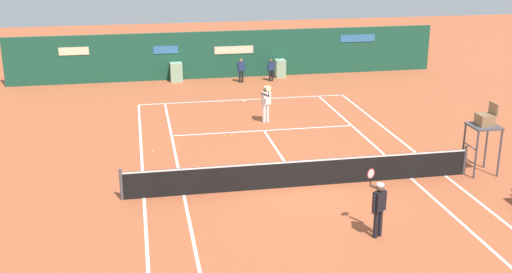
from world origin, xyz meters
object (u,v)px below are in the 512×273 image
at_px(player_near_side, 379,205).
at_px(ball_kid_centre_post, 241,69).
at_px(ball_kid_left_post, 271,69).
at_px(umpire_chair, 484,126).
at_px(tennis_ball_near_service_line, 152,152).
at_px(tennis_ball_mid_court, 225,136).
at_px(player_on_baseline, 266,101).
at_px(tennis_ball_by_sideline, 232,136).

height_order(player_near_side, ball_kid_centre_post, player_near_side).
bearing_deg(ball_kid_left_post, umpire_chair, 112.50).
relative_size(ball_kid_centre_post, tennis_ball_near_service_line, 20.07).
bearing_deg(umpire_chair, tennis_ball_mid_court, 55.10).
relative_size(player_on_baseline, ball_kid_centre_post, 1.38).
xyz_separation_m(ball_kid_centre_post, tennis_ball_by_sideline, (-2.04, -9.69, -0.75)).
height_order(ball_kid_left_post, tennis_ball_by_sideline, ball_kid_left_post).
xyz_separation_m(player_on_baseline, tennis_ball_mid_court, (-2.14, -1.71, -0.97)).
distance_m(umpire_chair, player_near_side, 6.81).
bearing_deg(ball_kid_left_post, tennis_ball_by_sideline, 75.44).
bearing_deg(tennis_ball_near_service_line, player_near_side, -54.09).
bearing_deg(player_on_baseline, umpire_chair, 108.12).
xyz_separation_m(player_on_baseline, ball_kid_centre_post, (0.18, 7.90, -0.22)).
xyz_separation_m(umpire_chair, tennis_ball_near_service_line, (-11.51, 4.36, -1.74)).
distance_m(player_near_side, ball_kid_centre_post, 19.52).
height_order(player_on_baseline, ball_kid_centre_post, player_on_baseline).
bearing_deg(tennis_ball_mid_court, player_near_side, -73.21).
xyz_separation_m(ball_kid_centre_post, tennis_ball_mid_court, (-2.32, -9.60, -0.75)).
bearing_deg(tennis_ball_mid_court, player_on_baseline, 38.53).
distance_m(ball_kid_left_post, tennis_ball_near_service_line, 13.24).
relative_size(ball_kid_left_post, tennis_ball_by_sideline, 18.78).
relative_size(umpire_chair, player_near_side, 1.39).
distance_m(player_near_side, tennis_ball_near_service_line, 10.39).
xyz_separation_m(player_on_baseline, tennis_ball_by_sideline, (-1.86, -1.79, -0.97)).
bearing_deg(ball_kid_centre_post, player_on_baseline, 87.84).
height_order(tennis_ball_near_service_line, tennis_ball_mid_court, same).
distance_m(player_on_baseline, tennis_ball_near_service_line, 6.22).
distance_m(umpire_chair, ball_kid_left_post, 16.12).
relative_size(ball_kid_centre_post, tennis_ball_mid_court, 20.07).
bearing_deg(tennis_ball_mid_court, ball_kid_centre_post, 76.42).
bearing_deg(player_near_side, ball_kid_centre_post, 63.81).
xyz_separation_m(tennis_ball_by_sideline, tennis_ball_mid_court, (-0.28, 0.09, 0.00)).
distance_m(player_on_baseline, tennis_ball_mid_court, 2.91).
height_order(ball_kid_centre_post, tennis_ball_near_service_line, ball_kid_centre_post).
distance_m(tennis_ball_by_sideline, tennis_ball_near_service_line, 3.66).
distance_m(umpire_chair, tennis_ball_mid_court, 10.43).
relative_size(umpire_chair, ball_kid_left_post, 2.03).
distance_m(umpire_chair, tennis_ball_near_service_line, 12.43).
height_order(player_on_baseline, tennis_ball_mid_court, player_on_baseline).
xyz_separation_m(ball_kid_left_post, tennis_ball_mid_court, (-4.06, -9.60, -0.70)).
bearing_deg(tennis_ball_mid_court, ball_kid_left_post, 67.07).
bearing_deg(player_on_baseline, ball_kid_centre_post, -112.81).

